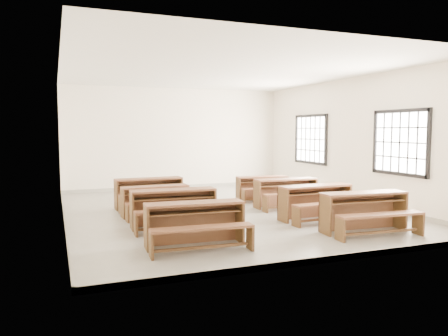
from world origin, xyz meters
name	(u,v)px	position (x,y,z in m)	size (l,w,h in m)	color
room	(228,118)	(0.09, 0.00, 2.14)	(8.50, 8.50, 3.20)	gray
desk_set_0	(195,221)	(-1.56, -2.73, 0.42)	(1.64, 0.92, 0.72)	brown
desk_set_1	(174,205)	(-1.52, -1.26, 0.43)	(1.66, 0.91, 0.73)	brown
desk_set_2	(156,199)	(-1.60, -0.03, 0.38)	(1.50, 0.84, 0.66)	brown
desk_set_3	(149,191)	(-1.54, 0.99, 0.42)	(1.63, 0.89, 0.72)	brown
desk_set_4	(365,209)	(1.65, -2.91, 0.43)	(1.69, 0.97, 0.74)	brown
desk_set_5	(317,200)	(1.46, -1.61, 0.42)	(1.64, 0.90, 0.72)	brown
desk_set_6	(287,191)	(1.58, -0.12, 0.41)	(1.58, 0.86, 0.70)	brown
desk_set_7	(263,186)	(1.57, 1.14, 0.37)	(1.45, 0.83, 0.63)	brown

